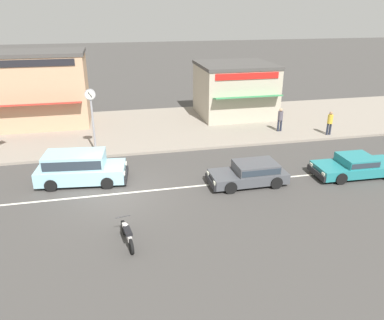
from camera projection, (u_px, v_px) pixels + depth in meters
ground_plane at (116, 194)px, 17.52m from camera, size 160.00×160.00×0.00m
lane_centre_stripe at (116, 194)px, 17.52m from camera, size 50.40×0.14×0.01m
kerb_strip at (112, 130)px, 26.29m from camera, size 68.00×10.00×0.15m
minivan_pale_blue_0 at (79, 167)px, 18.37m from camera, size 4.51×2.27×1.56m
sedan_teal_2 at (356, 166)px, 19.29m from camera, size 4.49×1.98×1.06m
hatchback_dark_grey_5 at (251, 173)px, 18.34m from camera, size 3.84×1.80×1.10m
motorcycle_0 at (127, 233)px, 13.75m from camera, size 0.57×1.87×0.80m
street_clock at (91, 107)px, 21.10m from camera, size 0.60×0.22×3.74m
pedestrian_near_clock at (330, 121)px, 24.79m from camera, size 0.34×0.34×1.59m
pedestrian_far_end at (280, 118)px, 25.50m from camera, size 0.34×0.34×1.61m
shopfront_mid_block at (39, 89)px, 26.42m from camera, size 6.74×5.02×5.18m
shopfront_far_kios at (235, 89)px, 29.08m from camera, size 5.61×6.01×3.99m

